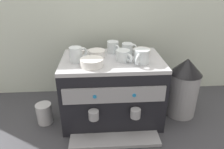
{
  "coord_description": "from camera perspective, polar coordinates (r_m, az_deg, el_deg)",
  "views": [
    {
      "loc": [
        -0.07,
        -1.1,
        0.83
      ],
      "look_at": [
        0.0,
        0.0,
        0.3
      ],
      "focal_mm": 32.48,
      "sensor_mm": 36.0,
      "label": 1
    }
  ],
  "objects": [
    {
      "name": "ceramic_cup_1",
      "position": [
        1.24,
        4.45,
        7.14
      ],
      "size": [
        0.1,
        0.07,
        0.07
      ],
      "color": "silver",
      "rests_on": "espresso_machine"
    },
    {
      "name": "ceramic_bowl_2",
      "position": [
        1.25,
        8.47,
        6.21
      ],
      "size": [
        0.1,
        0.1,
        0.04
      ],
      "color": "white",
      "rests_on": "espresso_machine"
    },
    {
      "name": "ceramic_cup_3",
      "position": [
        1.27,
        0.34,
        7.69
      ],
      "size": [
        0.08,
        0.1,
        0.07
      ],
      "color": "silver",
      "rests_on": "espresso_machine"
    },
    {
      "name": "ceramic_cup_2",
      "position": [
        1.12,
        8.28,
        5.02
      ],
      "size": [
        0.09,
        0.12,
        0.08
      ],
      "color": "silver",
      "rests_on": "espresso_machine"
    },
    {
      "name": "ceramic_cup_0",
      "position": [
        1.15,
        3.22,
        5.34
      ],
      "size": [
        0.09,
        0.11,
        0.06
      ],
      "color": "silver",
      "rests_on": "espresso_machine"
    },
    {
      "name": "coffee_grinder",
      "position": [
        1.38,
        19.46,
        -3.32
      ],
      "size": [
        0.2,
        0.2,
        0.39
      ],
      "color": "#939399",
      "rests_on": "ground_plane"
    },
    {
      "name": "ceramic_bowl_0",
      "position": [
        1.08,
        -5.73,
        3.34
      ],
      "size": [
        0.12,
        0.12,
        0.04
      ],
      "color": "white",
      "rests_on": "espresso_machine"
    },
    {
      "name": "tiled_backsplash_wall",
      "position": [
        1.49,
        -0.96,
        15.2
      ],
      "size": [
        2.8,
        0.03,
        1.12
      ],
      "primitive_type": "cube",
      "color": "silver",
      "rests_on": "ground_plane"
    },
    {
      "name": "espresso_machine",
      "position": [
        1.27,
        0.02,
        -4.29
      ],
      "size": [
        0.59,
        0.49,
        0.4
      ],
      "color": "black",
      "rests_on": "ground_plane"
    },
    {
      "name": "ceramic_bowl_3",
      "position": [
        1.26,
        -9.44,
        6.21
      ],
      "size": [
        0.1,
        0.1,
        0.04
      ],
      "color": "white",
      "rests_on": "espresso_machine"
    },
    {
      "name": "ground_plane",
      "position": [
        1.38,
        0.0,
        -11.39
      ],
      "size": [
        4.0,
        4.0,
        0.0
      ],
      "primitive_type": "plane",
      "color": "#38383D"
    },
    {
      "name": "ceramic_cup_4",
      "position": [
        1.15,
        -10.0,
        5.6
      ],
      "size": [
        0.1,
        0.09,
        0.08
      ],
      "color": "silver",
      "rests_on": "espresso_machine"
    },
    {
      "name": "milk_pitcher",
      "position": [
        1.36,
        -18.47,
        -10.34
      ],
      "size": [
        0.1,
        0.1,
        0.13
      ],
      "primitive_type": "cylinder",
      "color": "#B7B7BC",
      "rests_on": "ground_plane"
    },
    {
      "name": "ceramic_bowl_1",
      "position": [
        1.21,
        -4.3,
        5.87
      ],
      "size": [
        0.1,
        0.1,
        0.04
      ],
      "color": "white",
      "rests_on": "espresso_machine"
    }
  ]
}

